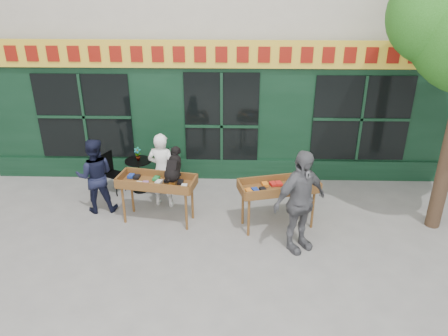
{
  "coord_description": "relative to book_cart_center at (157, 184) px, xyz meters",
  "views": [
    {
      "loc": [
        0.32,
        -7.29,
        4.75
      ],
      "look_at": [
        0.11,
        0.5,
        1.12
      ],
      "focal_mm": 35.0,
      "sensor_mm": 36.0,
      "label": 1
    }
  ],
  "objects": [
    {
      "name": "dog",
      "position": [
        0.35,
        -0.05,
        0.47
      ],
      "size": [
        0.44,
        0.65,
        0.6
      ],
      "primitive_type": null,
      "rotation": [
        0.0,
        0.0,
        -0.18
      ],
      "color": "black",
      "rests_on": "book_cart_center"
    },
    {
      "name": "man_right",
      "position": [
        2.68,
        -0.88,
        0.15
      ],
      "size": [
        1.2,
        1.03,
        1.94
      ],
      "primitive_type": "imported",
      "rotation": [
        0.0,
        0.0,
        0.6
      ],
      "color": "#56575B",
      "rests_on": "ground"
    },
    {
      "name": "chalkboard",
      "position": [
        -0.04,
        1.86,
        -0.42
      ],
      "size": [
        0.58,
        0.28,
        0.79
      ],
      "rotation": [
        0.0,
        0.0,
        0.18
      ],
      "color": "black",
      "rests_on": "ground"
    },
    {
      "name": "bistro_chair_right",
      "position": [
        -0.01,
        1.37,
        -0.26
      ],
      "size": [
        0.47,
        0.46,
        0.95
      ],
      "rotation": [
        0.0,
        0.0,
        -1.22
      ],
      "color": "black",
      "rests_on": "ground"
    },
    {
      "name": "book_cart_center",
      "position": [
        0.0,
        0.0,
        0.0
      ],
      "size": [
        1.59,
        0.88,
        0.99
      ],
      "rotation": [
        0.0,
        0.0,
        -0.18
      ],
      "color": "brown",
      "rests_on": "ground"
    },
    {
      "name": "bistro_chair_left",
      "position": [
        -1.28,
        1.22,
        -0.26
      ],
      "size": [
        0.48,
        0.48,
        0.95
      ],
      "rotation": [
        0.0,
        0.0,
        1.14
      ],
      "color": "black",
      "rests_on": "ground"
    },
    {
      "name": "bistro_table",
      "position": [
        -0.65,
        1.29,
        -0.28
      ],
      "size": [
        0.6,
        0.6,
        0.76
      ],
      "color": "black",
      "rests_on": "ground"
    },
    {
      "name": "potted_plant",
      "position": [
        -0.65,
        1.29,
        0.1
      ],
      "size": [
        0.18,
        0.14,
        0.31
      ],
      "primitive_type": "imported",
      "rotation": [
        0.0,
        0.0,
        -0.17
      ],
      "color": "gray",
      "rests_on": "bistro_table"
    },
    {
      "name": "book_cart_right",
      "position": [
        2.38,
        -0.13,
        0.0
      ],
      "size": [
        1.61,
        0.97,
        0.99
      ],
      "rotation": [
        0.0,
        0.0,
        0.25
      ],
      "color": "brown",
      "rests_on": "ground"
    },
    {
      "name": "man_left",
      "position": [
        -1.35,
        0.39,
        -0.02
      ],
      "size": [
        0.88,
        0.74,
        1.61
      ],
      "primitive_type": "imported",
      "rotation": [
        0.0,
        0.0,
        3.32
      ],
      "color": "black",
      "rests_on": "ground"
    },
    {
      "name": "woman",
      "position": [
        0.0,
        0.65,
        0.0
      ],
      "size": [
        0.66,
        0.49,
        1.65
      ],
      "primitive_type": "imported",
      "rotation": [
        0.0,
        0.0,
        2.96
      ],
      "color": "white",
      "rests_on": "ground"
    },
    {
      "name": "ground",
      "position": [
        1.21,
        -0.33,
        -0.82
      ],
      "size": [
        80.0,
        80.0,
        0.0
      ],
      "primitive_type": "plane",
      "color": "slate",
      "rests_on": "ground"
    }
  ]
}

